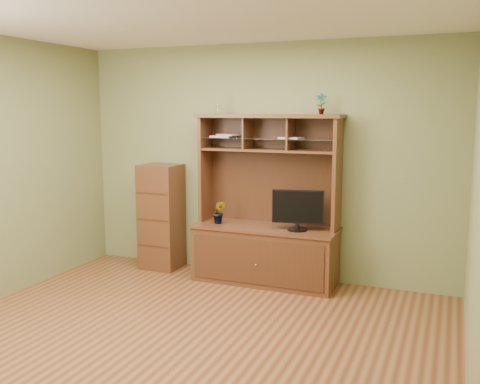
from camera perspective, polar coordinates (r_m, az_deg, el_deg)
The scene contains 8 objects.
room at distance 4.42m, azimuth -6.36°, elevation 0.92°, with size 4.54×4.04×2.74m.
media_hutch at distance 6.08m, azimuth 2.75°, elevation -4.81°, with size 1.66×0.61×1.90m.
monitor at distance 5.81m, azimuth 6.17°, elevation -1.85°, with size 0.56×0.21×0.44m.
orchid_plant at distance 6.14m, azimuth -2.23°, elevation -2.17°, with size 0.15×0.12×0.27m, color #2E591E.
top_plant at distance 5.82m, azimuth 8.64°, elevation 9.31°, with size 0.12×0.08×0.23m, color #316E26.
reed_diffuser at distance 6.21m, azimuth -2.33°, elevation 9.41°, with size 0.06×0.06×0.30m.
magazines at distance 6.08m, azimuth 0.67°, elevation 5.95°, with size 1.09×0.23×0.04m.
side_cabinet at distance 6.66m, azimuth -8.38°, elevation -2.62°, with size 0.46×0.42×1.29m.
Camera 1 is at (2.09, -3.85, 1.95)m, focal length 40.00 mm.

